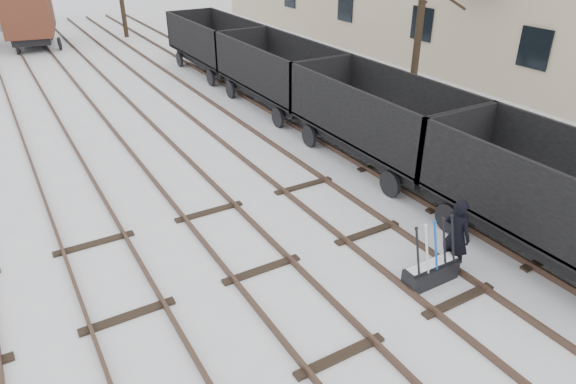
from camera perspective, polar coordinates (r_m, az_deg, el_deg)
name	(u,v)px	position (r m, az deg, el deg)	size (l,w,h in m)	color
ground	(340,357)	(9.75, 5.83, -17.80)	(120.00, 120.00, 0.00)	white
tracks	(130,124)	(20.66, -17.12, 7.24)	(13.90, 52.00, 0.16)	black
ground_frame	(431,271)	(11.57, 15.59, -8.49)	(1.30, 0.42, 1.49)	black
worker	(456,236)	(11.78, 18.21, -4.64)	(0.65, 0.43, 1.78)	black
freight_wagon_a	(561,221)	(12.99, 28.11, -2.84)	(2.64, 6.59, 2.69)	black
freight_wagon_b	(377,131)	(16.66, 9.90, 6.69)	(2.64, 6.59, 2.69)	black
freight_wagon_c	(278,83)	(21.65, -1.13, 12.06)	(2.64, 6.59, 2.69)	black
freight_wagon_d	(216,52)	(27.23, -8.06, 15.13)	(2.64, 6.59, 2.69)	black
box_van_wagon	(27,6)	(36.27, -27.01, 17.91)	(3.72, 5.77, 4.09)	black
tree_near	(420,18)	(22.38, 14.49, 18.24)	(0.30, 0.30, 6.99)	black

